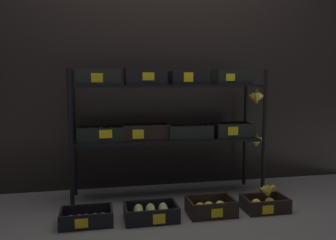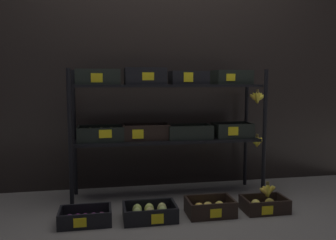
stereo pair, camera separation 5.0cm
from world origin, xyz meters
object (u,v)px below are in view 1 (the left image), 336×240
Objects in this scene: display_rack at (167,112)px; crate_ground_right_apple_gold at (265,205)px; crate_ground_plum at (87,219)px; crate_ground_pear at (151,213)px; banana_bunch_loose at (268,190)px; crate_ground_apple_gold at (211,208)px.

display_rack reaches higher than crate_ground_right_apple_gold.
crate_ground_pear reaches higher than crate_ground_plum.
banana_bunch_loose is at bearing -0.05° from crate_ground_pear.
crate_ground_right_apple_gold is 0.11m from banana_bunch_loose.
display_rack is at bearing 143.92° from banana_bunch_loose.
crate_ground_plum is (-0.65, -0.47, -0.67)m from display_rack.
crate_ground_apple_gold is at bearing 178.73° from banana_bunch_loose.
banana_bunch_loose is (0.67, -0.48, -0.56)m from display_rack.
display_rack reaches higher than crate_ground_pear.
display_rack is 5.16× the size of crate_ground_right_apple_gold.
display_rack is 11.08× the size of banana_bunch_loose.
crate_ground_apple_gold is at bearing -64.48° from display_rack.
crate_ground_right_apple_gold is at bearing 0.21° from crate_ground_pear.
display_rack reaches higher than banana_bunch_loose.
crate_ground_plum is 1.08× the size of crate_ground_right_apple_gold.
display_rack is at bearing 35.92° from crate_ground_plum.
crate_ground_pear is 2.45× the size of banana_bunch_loose.
crate_ground_apple_gold reaches higher than crate_ground_plum.
display_rack is 0.99m from banana_bunch_loose.
banana_bunch_loose is at bearing -0.53° from crate_ground_plum.
banana_bunch_loose reaches higher than crate_ground_plum.
crate_ground_apple_gold reaches higher than crate_ground_pear.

